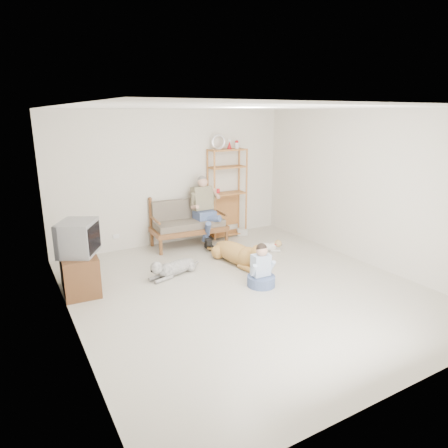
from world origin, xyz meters
TOP-DOWN VIEW (x-y plane):
  - floor at (0.00, 0.00)m, footprint 5.50×5.50m
  - ceiling at (0.00, 0.00)m, footprint 5.50×5.50m
  - wall_back at (0.00, 2.75)m, footprint 5.00×0.00m
  - wall_front at (0.00, -2.75)m, footprint 5.00×0.00m
  - wall_left at (-2.50, 0.00)m, footprint 0.00×5.50m
  - wall_right at (2.50, 0.00)m, footprint 0.00×5.50m
  - loveseat at (0.14, 2.41)m, footprint 1.54×0.79m
  - man at (0.46, 2.19)m, footprint 0.53×0.76m
  - etagere at (1.15, 2.55)m, footprint 0.85×0.37m
  - book_stack at (1.48, 2.44)m, footprint 0.26×0.22m
  - tv_stand at (-2.23, 1.20)m, footprint 0.56×0.93m
  - crt_tv at (-2.19, 1.16)m, footprint 0.72×0.76m
  - wall_outlet at (-1.25, 2.73)m, footprint 0.12×0.02m
  - golden_retriever at (0.48, 0.91)m, footprint 0.54×1.63m
  - shaggy_dog at (-0.78, 1.04)m, footprint 1.08×0.50m
  - terrier at (1.38, 1.25)m, footprint 0.53×0.42m
  - child at (0.28, -0.02)m, footprint 0.44×0.44m

SIDE VIEW (x-z plane):
  - floor at x=0.00m, z-range 0.00..0.00m
  - book_stack at x=1.48m, z-range 0.00..0.14m
  - terrier at x=1.38m, z-range -0.02..0.21m
  - shaggy_dog at x=-0.78m, z-range -0.03..0.30m
  - golden_retriever at x=0.48m, z-range -0.05..0.45m
  - child at x=0.28m, z-range -0.10..0.60m
  - wall_outlet at x=-1.25m, z-range 0.26..0.34m
  - tv_stand at x=-2.23m, z-range 0.00..0.60m
  - loveseat at x=0.14m, z-range 0.01..0.96m
  - man at x=0.46m, z-range 0.03..1.26m
  - crt_tv at x=-2.19m, z-range 0.60..1.10m
  - etagere at x=1.15m, z-range -0.13..2.08m
  - wall_left at x=-2.50m, z-range -1.40..4.10m
  - wall_right at x=2.50m, z-range -1.40..4.10m
  - wall_back at x=0.00m, z-range -1.15..3.85m
  - wall_front at x=0.00m, z-range -1.15..3.85m
  - ceiling at x=0.00m, z-range 2.70..2.70m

